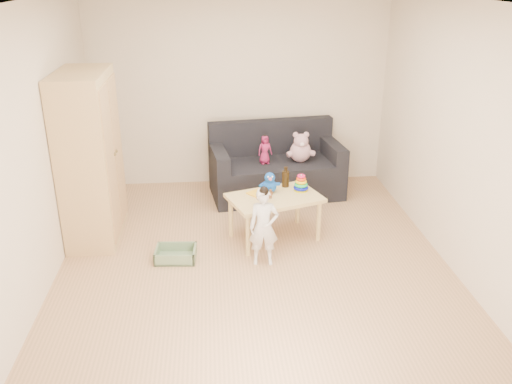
{
  "coord_description": "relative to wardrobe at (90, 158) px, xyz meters",
  "views": [
    {
      "loc": [
        -0.41,
        -5.02,
        2.87
      ],
      "look_at": [
        0.05,
        0.25,
        0.65
      ],
      "focal_mm": 38.0,
      "sensor_mm": 36.0,
      "label": 1
    }
  ],
  "objects": [
    {
      "name": "pink_bear",
      "position": [
        2.49,
        0.95,
        -0.28
      ],
      "size": [
        0.36,
        0.34,
        0.34
      ],
      "primitive_type": null,
      "rotation": [
        0.0,
        0.0,
        0.33
      ],
      "color": "#C6929F",
      "rests_on": "sofa"
    },
    {
      "name": "room",
      "position": [
        1.73,
        -0.69,
        0.37
      ],
      "size": [
        4.5,
        4.5,
        4.5
      ],
      "color": "tan",
      "rests_on": "ground"
    },
    {
      "name": "play_table",
      "position": [
        2.0,
        -0.27,
        -0.67
      ],
      "size": [
        1.13,
        0.91,
        0.52
      ],
      "primitive_type": "cube",
      "rotation": [
        0.0,
        0.0,
        0.33
      ],
      "color": "#E7C57F",
      "rests_on": "ground"
    },
    {
      "name": "brown_bottle",
      "position": [
        2.16,
        0.01,
        -0.31
      ],
      "size": [
        0.08,
        0.08,
        0.24
      ],
      "color": "black",
      "rests_on": "play_table"
    },
    {
      "name": "wooden_figure",
      "position": [
        1.95,
        -0.32,
        -0.36
      ],
      "size": [
        0.06,
        0.05,
        0.11
      ],
      "primitive_type": null,
      "rotation": [
        0.0,
        0.0,
        0.46
      ],
      "color": "brown",
      "rests_on": "play_table"
    },
    {
      "name": "ring_stacker",
      "position": [
        2.32,
        -0.13,
        -0.34
      ],
      "size": [
        0.17,
        0.17,
        0.19
      ],
      "color": "#CEC60A",
      "rests_on": "play_table"
    },
    {
      "name": "yellow_book",
      "position": [
        1.83,
        -0.18,
        -0.41
      ],
      "size": [
        0.28,
        0.28,
        0.01
      ],
      "primitive_type": "cube",
      "rotation": [
        0.0,
        0.0,
        0.67
      ],
      "color": "yellow",
      "rests_on": "play_table"
    },
    {
      "name": "sofa",
      "position": [
        2.18,
        1.0,
        -0.69
      ],
      "size": [
        1.8,
        1.06,
        0.48
      ],
      "primitive_type": "cube",
      "rotation": [
        0.0,
        0.0,
        0.12
      ],
      "color": "black",
      "rests_on": "ground"
    },
    {
      "name": "toddler",
      "position": [
        1.83,
        -0.81,
        -0.53
      ],
      "size": [
        0.31,
        0.21,
        0.81
      ],
      "primitive_type": "imported",
      "rotation": [
        0.0,
        0.0,
        -0.05
      ],
      "color": "white",
      "rests_on": "ground"
    },
    {
      "name": "wardrobe",
      "position": [
        0.0,
        0.0,
        0.0
      ],
      "size": [
        0.52,
        1.04,
        1.87
      ],
      "primitive_type": "cube",
      "color": "tan",
      "rests_on": "ground"
    },
    {
      "name": "doll",
      "position": [
        2.01,
        0.92,
        -0.27
      ],
      "size": [
        0.21,
        0.17,
        0.37
      ],
      "primitive_type": "imported",
      "rotation": [
        0.0,
        0.0,
        0.24
      ],
      "color": "#AB2058",
      "rests_on": "sofa"
    },
    {
      "name": "blue_plush",
      "position": [
        1.96,
        -0.15,
        -0.29
      ],
      "size": [
        0.26,
        0.25,
        0.24
      ],
      "primitive_type": null,
      "rotation": [
        0.0,
        0.0,
        0.66
      ],
      "color": "blue",
      "rests_on": "play_table"
    },
    {
      "name": "storage_bin",
      "position": [
        0.91,
        -0.66,
        -0.87
      ],
      "size": [
        0.44,
        0.35,
        0.13
      ],
      "primitive_type": null,
      "rotation": [
        0.0,
        0.0,
        -0.07
      ],
      "color": "gray",
      "rests_on": "ground"
    }
  ]
}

